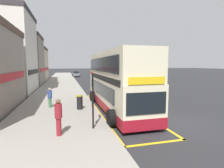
% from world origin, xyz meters
% --- Properties ---
extents(ground_plane, '(260.00, 260.00, 0.00)m').
position_xyz_m(ground_plane, '(0.00, 32.00, 0.00)').
color(ground_plane, '#28282B').
extents(pavement_near, '(6.00, 76.00, 0.14)m').
position_xyz_m(pavement_near, '(-7.00, 32.00, 0.07)').
color(pavement_near, gray).
rests_on(pavement_near, ground).
extents(double_decker_bus, '(3.15, 11.15, 4.40)m').
position_xyz_m(double_decker_bus, '(-2.46, 4.14, 2.06)').
color(double_decker_bus, beige).
rests_on(double_decker_bus, ground).
extents(bus_bay_markings, '(3.09, 13.29, 0.01)m').
position_xyz_m(bus_bay_markings, '(-2.45, 4.17, 0.01)').
color(bus_bay_markings, gold).
rests_on(bus_bay_markings, ground).
extents(bus_stop_sign, '(0.09, 0.51, 2.97)m').
position_xyz_m(bus_stop_sign, '(-4.91, -0.12, 1.85)').
color(bus_stop_sign, black).
rests_on(bus_stop_sign, pavement_near).
extents(terrace_corner, '(8.47, 7.96, 8.60)m').
position_xyz_m(terrace_corner, '(-14.35, 24.88, 4.31)').
color(terrace_corner, gray).
rests_on(terrace_corner, ground).
extents(terrace_end, '(7.16, 8.45, 8.14)m').
position_xyz_m(terrace_end, '(-13.70, 33.42, 3.63)').
color(terrace_end, beige).
rests_on(terrace_end, ground).
extents(parked_car_grey_far, '(2.09, 4.20, 1.62)m').
position_xyz_m(parked_car_grey_far, '(-3.15, 44.32, 0.80)').
color(parked_car_grey_far, slate).
rests_on(parked_car_grey_far, ground).
extents(pedestrian_waiting_near_sign, '(0.34, 0.34, 1.76)m').
position_xyz_m(pedestrian_waiting_near_sign, '(-6.62, -0.73, 1.10)').
color(pedestrian_waiting_near_sign, maroon).
rests_on(pedestrian_waiting_near_sign, pavement_near).
extents(pedestrian_further_back, '(0.34, 0.34, 1.55)m').
position_xyz_m(pedestrian_further_back, '(-7.48, 5.36, 0.98)').
color(pedestrian_further_back, '#3F724C').
rests_on(pedestrian_further_back, pavement_near).
extents(litter_bin, '(0.46, 0.46, 1.06)m').
position_xyz_m(litter_bin, '(-5.26, 4.16, 0.68)').
color(litter_bin, black).
rests_on(litter_bin, pavement_near).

